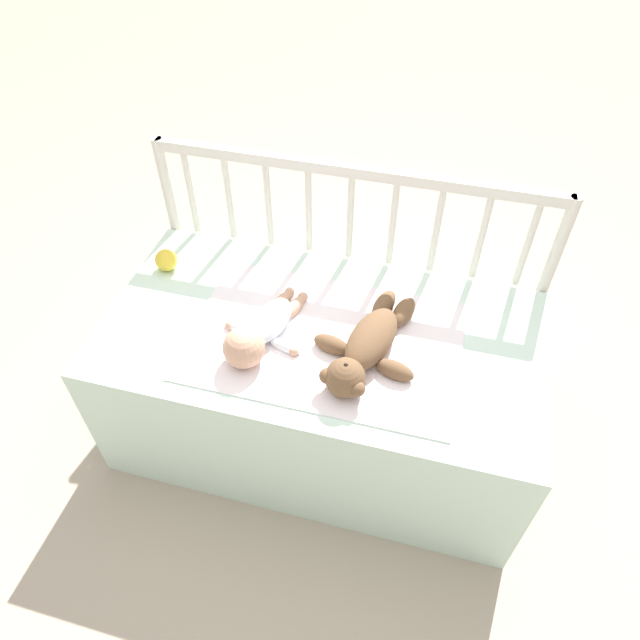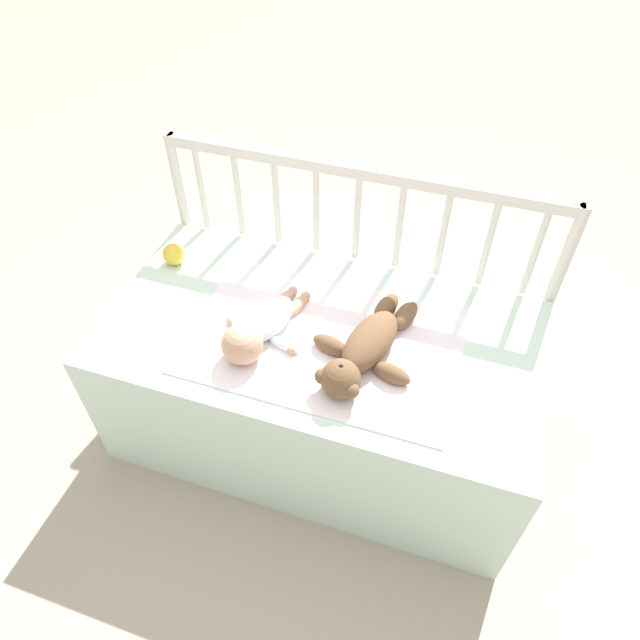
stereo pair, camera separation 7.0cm
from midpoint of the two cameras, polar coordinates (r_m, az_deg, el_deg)
ground_plane at (r=2.11m, az=1.05°, el=-10.66°), size 12.00×12.00×0.00m
crib_mattress at (r=1.90m, az=1.15°, el=-6.43°), size 1.32×0.70×0.51m
crib_rail at (r=1.90m, az=4.70°, el=8.70°), size 1.32×0.04×0.86m
blanket at (r=1.68m, az=1.60°, el=-2.07°), size 0.79×0.52×0.01m
teddy_bear at (r=1.61m, az=5.77°, el=-2.88°), size 0.31×0.45×0.11m
baby at (r=1.66m, az=-4.82°, el=-0.94°), size 0.26×0.37×0.12m
toy_ball at (r=1.96m, az=-13.45°, el=6.39°), size 0.07×0.07×0.07m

